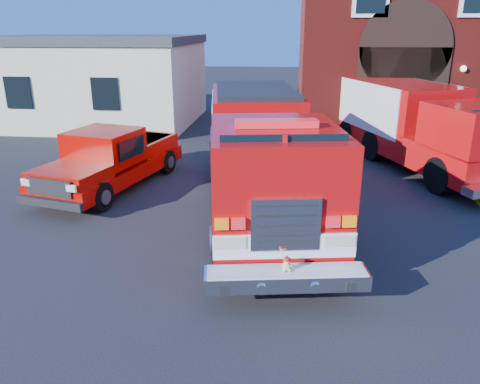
# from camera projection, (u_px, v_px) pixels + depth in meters

# --- Properties ---
(ground) EXTENTS (100.00, 100.00, 0.00)m
(ground) POSITION_uv_depth(u_px,v_px,m) (245.00, 224.00, 11.92)
(ground) COLOR black
(ground) RESTS_ON ground
(parking_stripe_mid) EXTENTS (0.12, 3.00, 0.01)m
(parking_stripe_mid) POSITION_uv_depth(u_px,v_px,m) (458.00, 183.00, 15.02)
(parking_stripe_mid) COLOR yellow
(parking_stripe_mid) RESTS_ON ground
(parking_stripe_far) EXTENTS (0.12, 3.00, 0.01)m
(parking_stripe_far) POSITION_uv_depth(u_px,v_px,m) (432.00, 159.00, 17.83)
(parking_stripe_far) COLOR yellow
(parking_stripe_far) RESTS_ON ground
(fire_station) EXTENTS (15.20, 10.20, 8.45)m
(fire_station) POSITION_uv_depth(u_px,v_px,m) (457.00, 38.00, 22.71)
(fire_station) COLOR maroon
(fire_station) RESTS_ON ground
(side_building) EXTENTS (10.20, 8.20, 4.35)m
(side_building) POSITION_uv_depth(u_px,v_px,m) (97.00, 79.00, 24.26)
(side_building) COLOR #E8E9C7
(side_building) RESTS_ON ground
(fire_engine) EXTENTS (4.20, 10.13, 3.03)m
(fire_engine) POSITION_uv_depth(u_px,v_px,m) (261.00, 153.00, 12.51)
(fire_engine) COLOR black
(fire_engine) RESTS_ON ground
(pickup_truck) EXTENTS (3.33, 5.99, 1.86)m
(pickup_truck) POSITION_uv_depth(u_px,v_px,m) (111.00, 160.00, 14.44)
(pickup_truck) COLOR black
(pickup_truck) RESTS_ON ground
(secondary_truck) EXTENTS (5.53, 9.06, 2.82)m
(secondary_truck) POSITION_uv_depth(u_px,v_px,m) (418.00, 123.00, 16.58)
(secondary_truck) COLOR black
(secondary_truck) RESTS_ON ground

